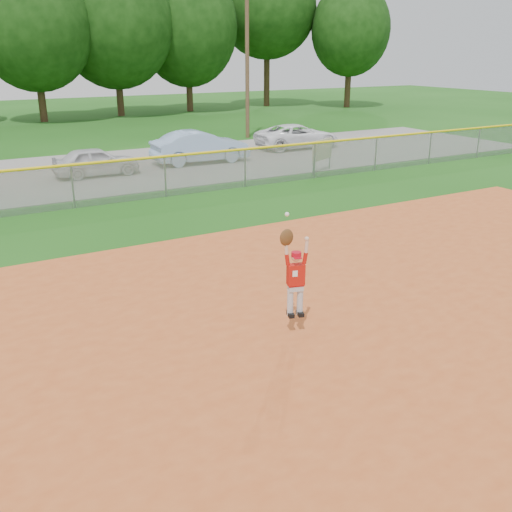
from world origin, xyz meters
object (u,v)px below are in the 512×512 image
at_px(sponsor_sign, 322,151).
at_px(ballplayer, 294,273).
at_px(car_blue, 200,147).
at_px(car_white_b, 297,136).
at_px(car_white_a, 96,161).

distance_m(sponsor_sign, ballplayer, 15.57).
relative_size(car_blue, ballplayer, 2.26).
xyz_separation_m(car_blue, car_white_b, (6.47, 1.39, -0.11)).
distance_m(car_white_a, car_white_b, 11.77).
bearing_deg(car_blue, car_white_b, -76.23).
bearing_deg(ballplayer, car_white_a, 88.06).
bearing_deg(ballplayer, sponsor_sign, 52.39).
xyz_separation_m(car_white_a, car_white_b, (11.60, 1.97, 0.04)).
height_order(car_white_a, sponsor_sign, sponsor_sign).
height_order(car_white_a, ballplayer, ballplayer).
height_order(car_white_a, car_blue, car_blue).
xyz_separation_m(car_white_a, ballplayer, (-0.56, -16.37, 0.59)).
bearing_deg(car_white_a, car_blue, -82.91).
bearing_deg(car_white_b, car_white_a, 102.53).
relative_size(car_white_a, car_blue, 0.78).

